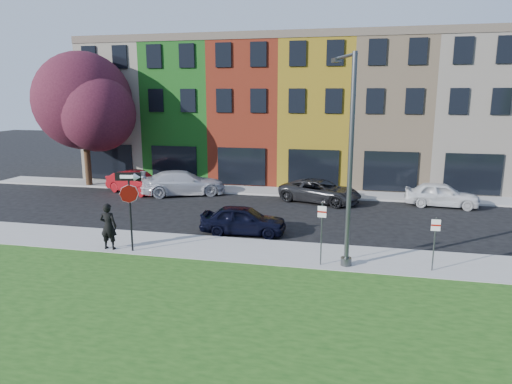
% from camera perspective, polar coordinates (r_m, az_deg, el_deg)
% --- Properties ---
extents(ground, '(120.00, 120.00, 0.00)m').
position_cam_1_polar(ground, '(15.97, 1.51, -11.47)').
color(ground, black).
rests_on(ground, ground).
extents(sidewalk_near, '(40.00, 3.00, 0.12)m').
position_cam_1_polar(sidewalk_near, '(18.51, 9.45, -8.06)').
color(sidewalk_near, gray).
rests_on(sidewalk_near, ground).
extents(sidewalk_far, '(40.00, 2.40, 0.12)m').
position_cam_1_polar(sidewalk_far, '(30.60, 1.30, 0.12)').
color(sidewalk_far, gray).
rests_on(sidewalk_far, ground).
extents(rowhouse_block, '(30.00, 10.12, 10.00)m').
position_cam_1_polar(rowhouse_block, '(35.99, 4.05, 9.80)').
color(rowhouse_block, beige).
rests_on(rowhouse_block, ground).
extents(stop_sign, '(1.04, 0.23, 3.26)m').
position_cam_1_polar(stop_sign, '(18.89, -15.57, -0.45)').
color(stop_sign, black).
rests_on(stop_sign, sidewalk_near).
extents(man, '(0.74, 0.51, 1.94)m').
position_cam_1_polar(man, '(19.72, -17.97, -4.10)').
color(man, black).
rests_on(man, sidewalk_near).
extents(sedan_near, '(2.02, 4.15, 1.35)m').
position_cam_1_polar(sedan_near, '(21.27, -1.59, -3.50)').
color(sedan_near, black).
rests_on(sedan_near, ground).
extents(parked_car_red, '(4.64, 5.49, 1.45)m').
position_cam_1_polar(parked_car_red, '(31.13, -14.78, 1.18)').
color(parked_car_red, maroon).
rests_on(parked_car_red, ground).
extents(parked_car_silver, '(6.21, 7.04, 1.57)m').
position_cam_1_polar(parked_car_silver, '(29.98, -9.12, 1.14)').
color(parked_car_silver, silver).
rests_on(parked_car_silver, ground).
extents(parked_car_dark, '(5.21, 6.27, 1.37)m').
position_cam_1_polar(parked_car_dark, '(27.82, 8.03, 0.11)').
color(parked_car_dark, black).
rests_on(parked_car_dark, ground).
extents(parked_car_white, '(2.40, 4.43, 1.41)m').
position_cam_1_polar(parked_car_white, '(28.62, 22.18, -0.29)').
color(parked_car_white, white).
rests_on(parked_car_white, ground).
extents(street_lamp, '(1.13, 2.47, 7.71)m').
position_cam_1_polar(street_lamp, '(16.85, 11.47, 3.75)').
color(street_lamp, '#404345').
rests_on(street_lamp, sidewalk_near).
extents(parking_sign_a, '(0.32, 0.10, 2.39)m').
position_cam_1_polar(parking_sign_a, '(17.06, 8.20, -4.34)').
color(parking_sign_a, '#404345').
rests_on(parking_sign_a, sidewalk_near).
extents(parking_sign_b, '(0.32, 0.08, 1.99)m').
position_cam_1_polar(parking_sign_b, '(17.60, 21.44, -5.29)').
color(parking_sign_b, '#404345').
rests_on(parking_sign_b, sidewalk_near).
extents(tree_purple, '(7.96, 6.96, 9.17)m').
position_cam_1_polar(tree_purple, '(34.01, -20.56, 10.33)').
color(tree_purple, black).
rests_on(tree_purple, sidewalk_far).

